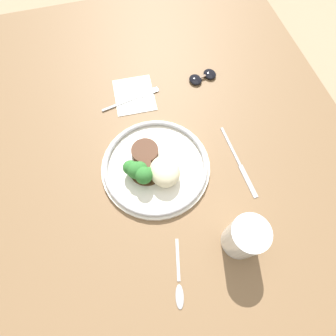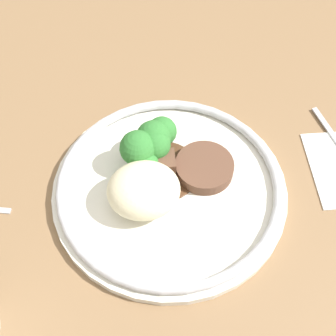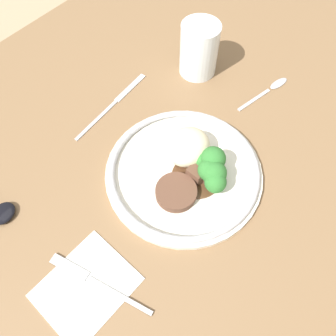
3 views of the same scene
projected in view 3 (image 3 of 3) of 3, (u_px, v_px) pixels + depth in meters
ground_plane at (176, 168)px, 0.65m from camera, size 8.00×8.00×0.00m
dining_table at (177, 163)px, 0.63m from camera, size 1.50×1.07×0.04m
napkin at (86, 287)px, 0.50m from camera, size 0.14×0.12×0.00m
plate at (188, 168)px, 0.58m from camera, size 0.28×0.28×0.07m
juice_glass at (199, 52)px, 0.69m from camera, size 0.08×0.08×0.11m
fork at (90, 279)px, 0.50m from camera, size 0.05×0.18×0.00m
knife at (115, 103)px, 0.69m from camera, size 0.22×0.02×0.00m
spoon at (273, 87)px, 0.71m from camera, size 0.15×0.05×0.01m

